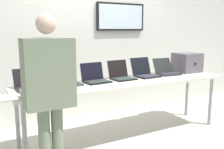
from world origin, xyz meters
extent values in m
cube|color=#B2AEA4|center=(0.00, 0.00, -0.02)|extent=(8.00, 8.00, 0.04)
cube|color=silver|center=(0.00, 1.13, 1.23)|extent=(8.00, 0.06, 2.46)
cube|color=black|center=(0.54, 1.08, 1.70)|extent=(0.93, 0.05, 0.48)
cube|color=silver|center=(0.54, 1.06, 1.70)|extent=(0.87, 0.02, 0.42)
cube|color=beige|center=(0.00, 0.00, 0.78)|extent=(2.99, 0.70, 0.04)
cylinder|color=#949598|center=(-1.39, -0.25, 0.38)|extent=(0.05, 0.05, 0.76)
cylinder|color=#949598|center=(1.39, -0.25, 0.38)|extent=(0.05, 0.05, 0.76)
cylinder|color=#949598|center=(-1.39, 0.25, 0.38)|extent=(0.05, 0.05, 0.76)
cylinder|color=#949598|center=(1.39, 0.25, 0.38)|extent=(0.05, 0.05, 0.76)
cube|color=#5B545E|center=(1.25, 0.15, 0.95)|extent=(0.38, 0.35, 0.31)
cube|color=black|center=(1.25, -0.03, 0.95)|extent=(0.04, 0.01, 0.03)
cube|color=black|center=(-1.24, 0.08, 0.81)|extent=(0.34, 0.24, 0.02)
cube|color=#2E262C|center=(-1.24, 0.07, 0.82)|extent=(0.31, 0.19, 0.00)
cube|color=black|center=(-1.25, 0.23, 0.92)|extent=(0.33, 0.11, 0.21)
cube|color=silver|center=(-1.25, 0.23, 0.92)|extent=(0.30, 0.09, 0.18)
cube|color=#363B3A|center=(-0.81, 0.08, 0.81)|extent=(0.38, 0.25, 0.02)
cube|color=#273333|center=(-0.81, 0.06, 0.82)|extent=(0.35, 0.20, 0.00)
cube|color=#363B3A|center=(-0.82, 0.22, 0.93)|extent=(0.37, 0.08, 0.23)
cube|color=#18252E|center=(-0.82, 0.22, 0.93)|extent=(0.34, 0.07, 0.20)
cube|color=black|center=(-0.40, 0.07, 0.81)|extent=(0.35, 0.26, 0.02)
cube|color=#29312E|center=(-0.40, 0.05, 0.82)|extent=(0.31, 0.21, 0.00)
cube|color=black|center=(-0.42, 0.21, 0.93)|extent=(0.33, 0.09, 0.23)
cube|color=#334A7A|center=(-0.42, 0.21, 0.93)|extent=(0.30, 0.08, 0.20)
cube|color=black|center=(0.00, 0.07, 0.81)|extent=(0.32, 0.26, 0.02)
cube|color=#273431|center=(0.00, 0.06, 0.82)|extent=(0.29, 0.21, 0.00)
cube|color=black|center=(-0.01, 0.23, 0.93)|extent=(0.31, 0.09, 0.24)
cube|color=#2B5D31|center=(-0.01, 0.23, 0.93)|extent=(0.29, 0.08, 0.21)
cube|color=black|center=(0.41, 0.07, 0.81)|extent=(0.35, 0.28, 0.02)
cube|color=#302934|center=(0.41, 0.06, 0.82)|extent=(0.32, 0.23, 0.00)
cube|color=black|center=(0.40, 0.25, 0.94)|extent=(0.34, 0.11, 0.25)
cube|color=black|center=(0.40, 0.25, 0.94)|extent=(0.31, 0.10, 0.22)
cube|color=black|center=(0.81, 0.07, 0.81)|extent=(0.33, 0.26, 0.02)
cube|color=#292630|center=(0.81, 0.06, 0.82)|extent=(0.30, 0.21, 0.00)
cube|color=black|center=(0.82, 0.24, 0.92)|extent=(0.32, 0.13, 0.22)
cube|color=#3A5078|center=(0.82, 0.25, 0.92)|extent=(0.29, 0.11, 0.19)
cylinder|color=slate|center=(-1.28, -0.63, 0.39)|extent=(0.11, 0.11, 0.79)
cylinder|color=slate|center=(-1.15, -0.63, 0.39)|extent=(0.11, 0.11, 0.79)
cube|color=slate|center=(-1.21, -0.63, 1.10)|extent=(0.44, 0.26, 0.62)
sphere|color=beige|center=(-1.21, -0.63, 1.53)|extent=(0.18, 0.18, 0.18)
cylinder|color=slate|center=(-1.38, -0.34, 0.85)|extent=(0.07, 0.32, 0.07)
cylinder|color=slate|center=(-1.05, -0.34, 0.85)|extent=(0.07, 0.32, 0.07)
cube|color=white|center=(-1.52, -0.17, 0.80)|extent=(0.26, 0.33, 0.00)
camera|label=1|loc=(-1.77, -2.86, 1.48)|focal=40.43mm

